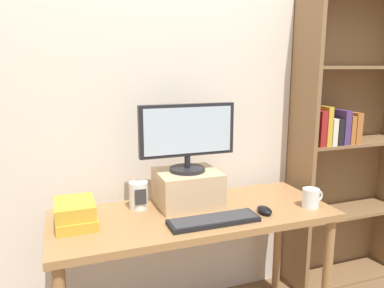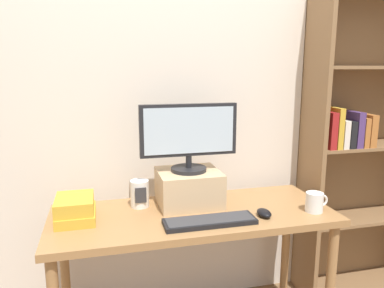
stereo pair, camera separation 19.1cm
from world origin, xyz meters
The scene contains 10 objects.
back_wall centered at (0.00, 0.42, 1.30)m, with size 7.00×0.08×2.60m.
desk centered at (0.00, 0.00, 0.66)m, with size 1.45×0.58×0.75m.
bookshelf_unit centered at (1.19, 0.27, 1.00)m, with size 0.83×0.28×1.96m.
riser_box centered at (0.01, 0.12, 0.84)m, with size 0.33×0.30×0.19m.
computer_monitor centered at (0.01, 0.12, 1.13)m, with size 0.52×0.19×0.36m.
keyboard centered at (0.04, -0.16, 0.76)m, with size 0.44×0.13×0.02m.
computer_mouse centered at (0.33, -0.14, 0.76)m, with size 0.06×0.10×0.04m.
book_stack centered at (-0.58, 0.04, 0.80)m, with size 0.19×0.25×0.12m.
coffee_mug centered at (0.61, -0.15, 0.80)m, with size 0.12×0.09×0.10m.
desk_speaker centered at (-0.26, 0.15, 0.82)m, with size 0.10×0.10×0.14m.
Camera 1 is at (-0.63, -1.71, 1.48)m, focal length 35.00 mm.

